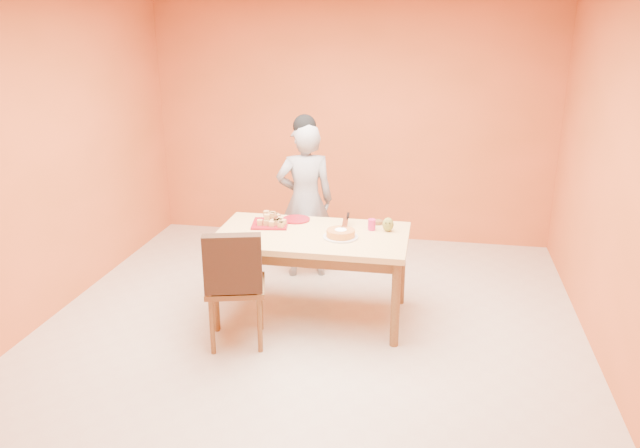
% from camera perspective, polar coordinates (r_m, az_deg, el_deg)
% --- Properties ---
extents(floor, '(5.00, 5.00, 0.00)m').
position_cam_1_polar(floor, '(5.17, -1.27, -10.29)').
color(floor, beige).
rests_on(floor, ground).
extents(wall_back, '(4.50, 0.00, 4.50)m').
position_cam_1_polar(wall_back, '(7.08, 2.83, 9.31)').
color(wall_back, '#DD6233').
rests_on(wall_back, floor).
extents(wall_left, '(0.00, 5.00, 5.00)m').
position_cam_1_polar(wall_left, '(5.57, -24.77, 5.03)').
color(wall_left, '#DD6233').
rests_on(wall_left, floor).
extents(wall_right, '(0.00, 5.00, 5.00)m').
position_cam_1_polar(wall_right, '(4.75, 26.25, 2.69)').
color(wall_right, '#DD6233').
rests_on(wall_right, floor).
extents(dining_table, '(1.60, 0.90, 0.76)m').
position_cam_1_polar(dining_table, '(5.24, -0.76, -1.84)').
color(dining_table, '#E8BE79').
rests_on(dining_table, floor).
extents(dining_chair, '(0.56, 0.63, 0.98)m').
position_cam_1_polar(dining_chair, '(4.91, -7.80, -5.45)').
color(dining_chair, brown).
rests_on(dining_chair, floor).
extents(pastry_pile, '(0.28, 0.28, 0.09)m').
position_cam_1_polar(pastry_pile, '(5.42, -4.58, 0.57)').
color(pastry_pile, tan).
rests_on(pastry_pile, pastry_platter).
extents(person, '(0.64, 0.51, 1.53)m').
position_cam_1_polar(person, '(6.09, -1.36, 2.11)').
color(person, gray).
rests_on(person, floor).
extents(pastry_platter, '(0.35, 0.35, 0.02)m').
position_cam_1_polar(pastry_platter, '(5.43, -4.56, 0.03)').
color(pastry_platter, maroon).
rests_on(pastry_platter, dining_table).
extents(red_dinner_plate, '(0.27, 0.27, 0.01)m').
position_cam_1_polar(red_dinner_plate, '(5.54, -2.19, 0.42)').
color(red_dinner_plate, maroon).
rests_on(red_dinner_plate, dining_table).
extents(white_cake_plate, '(0.36, 0.36, 0.01)m').
position_cam_1_polar(white_cake_plate, '(5.11, 1.90, -1.19)').
color(white_cake_plate, silver).
rests_on(white_cake_plate, dining_table).
extents(sponge_cake, '(0.31, 0.31, 0.05)m').
position_cam_1_polar(sponge_cake, '(5.10, 1.90, -0.84)').
color(sponge_cake, gold).
rests_on(sponge_cake, white_cake_plate).
extents(cake_server, '(0.07, 0.24, 0.01)m').
position_cam_1_polar(cake_server, '(5.25, 2.32, 0.14)').
color(cake_server, silver).
rests_on(cake_server, sponge_cake).
extents(egg_ornament, '(0.11, 0.10, 0.12)m').
position_cam_1_polar(egg_ornament, '(5.27, 6.24, -0.05)').
color(egg_ornament, olive).
rests_on(egg_ornament, dining_table).
extents(magenta_glass, '(0.07, 0.07, 0.09)m').
position_cam_1_polar(magenta_glass, '(5.29, 4.75, -0.06)').
color(magenta_glass, '#B91B5A').
rests_on(magenta_glass, dining_table).
extents(checker_tin, '(0.13, 0.13, 0.03)m').
position_cam_1_polar(checker_tin, '(5.46, 5.27, 0.16)').
color(checker_tin, '#3D1E10').
rests_on(checker_tin, dining_table).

